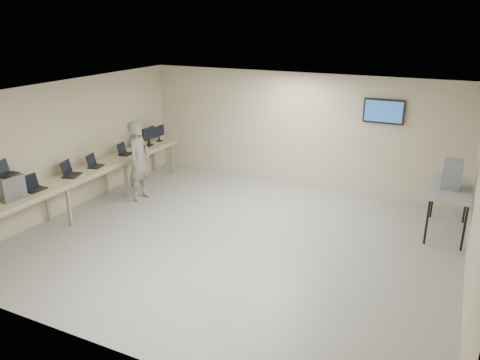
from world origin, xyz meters
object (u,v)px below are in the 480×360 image
at_px(workbench, 88,173).
at_px(equipment_box, 9,187).
at_px(side_table, 451,191).
at_px(soldier, 139,161).

bearing_deg(workbench, equipment_box, -91.90).
bearing_deg(side_table, workbench, -163.92).
height_order(equipment_box, soldier, soldier).
xyz_separation_m(workbench, equipment_box, (-0.06, -1.89, 0.30)).
bearing_deg(side_table, equipment_box, -151.34).
bearing_deg(soldier, workbench, 139.60).
xyz_separation_m(soldier, side_table, (6.52, 1.11, -0.05)).
distance_m(equipment_box, soldier, 2.95).
distance_m(equipment_box, side_table, 8.27).
relative_size(equipment_box, side_table, 0.29).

